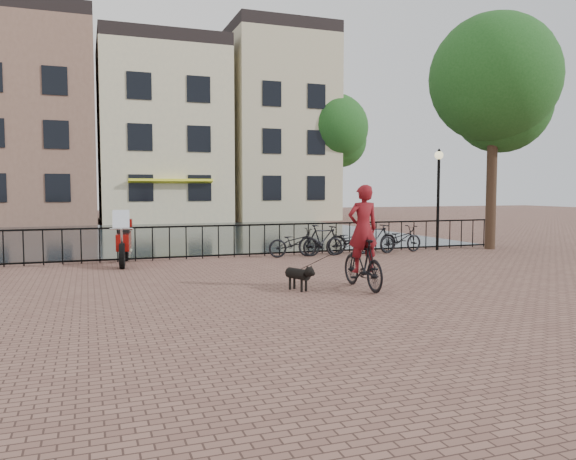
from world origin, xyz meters
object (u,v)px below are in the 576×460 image
object	(u,v)px
cyclist	(363,243)
dog	(298,277)
lamp_post	(438,182)
motorcycle	(124,236)

from	to	relation	value
cyclist	dog	bearing A→B (deg)	-11.07
cyclist	dog	world-z (taller)	cyclist
lamp_post	dog	world-z (taller)	lamp_post
motorcycle	cyclist	bearing A→B (deg)	-44.78
cyclist	motorcycle	distance (m)	7.35
lamp_post	dog	xyz separation A→B (m)	(-7.36, -5.68, -2.10)
dog	motorcycle	xyz separation A→B (m)	(-3.19, 5.47, 0.53)
lamp_post	motorcycle	world-z (taller)	lamp_post
cyclist	motorcycle	world-z (taller)	cyclist
dog	motorcycle	distance (m)	6.35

